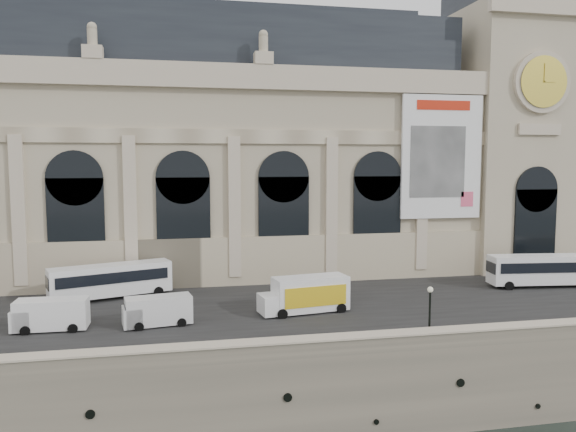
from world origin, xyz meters
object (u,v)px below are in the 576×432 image
object	(u,v)px
bus_left	(111,280)
van_c	(47,315)
box_truck	(306,295)
lamp_right	(430,314)
van_b	(154,311)
bus_right	(544,269)

from	to	relation	value
bus_left	van_c	size ratio (longest dim) A/B	2.03
bus_left	box_truck	size ratio (longest dim) A/B	1.42
bus_left	lamp_right	distance (m)	28.76
van_b	box_truck	distance (m)	12.31
bus_right	box_truck	size ratio (longest dim) A/B	1.44
bus_left	bus_right	xyz separation A→B (m)	(41.86, -3.55, 0.02)
bus_right	van_c	bearing A→B (deg)	-173.06
box_truck	lamp_right	size ratio (longest dim) A/B	1.97
box_truck	van_b	bearing A→B (deg)	-173.13
van_c	lamp_right	world-z (taller)	lamp_right
bus_left	bus_right	world-z (taller)	bus_right
van_b	bus_right	bearing A→B (deg)	8.95
bus_right	van_b	bearing A→B (deg)	-171.05
box_truck	lamp_right	bearing A→B (deg)	-53.33
bus_right	box_truck	world-z (taller)	bus_right
bus_left	box_truck	xyz separation A→B (m)	(16.39, -8.01, -0.28)
box_truck	bus_right	bearing A→B (deg)	9.94
van_c	box_truck	xyz separation A→B (m)	(20.00, 1.07, 0.30)
box_truck	lamp_right	xyz separation A→B (m)	(6.75, -9.07, 0.44)
bus_right	van_c	distance (m)	45.81
van_b	lamp_right	world-z (taller)	lamp_right
bus_left	van_b	bearing A→B (deg)	-66.28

